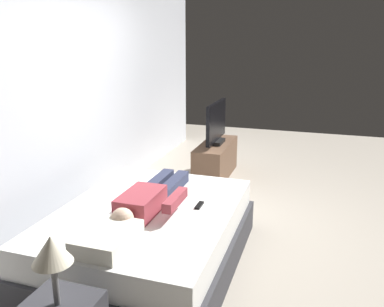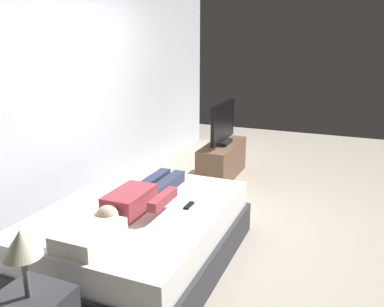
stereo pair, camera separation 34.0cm
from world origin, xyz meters
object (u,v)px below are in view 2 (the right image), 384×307
object	(u,v)px
remote	(189,205)
tv	(223,124)
bed	(139,235)
pillow	(89,235)
person	(139,197)
tv_stand	(222,161)
lamp	(21,245)

from	to	relation	value
remote	tv	world-z (taller)	tv
bed	pillow	xyz separation A→B (m)	(-0.67, 0.00, 0.34)
person	tv_stand	size ratio (longest dim) A/B	1.15
tv_stand	lamp	world-z (taller)	lamp
tv	remote	bearing A→B (deg)	-168.81
bed	lamp	bearing A→B (deg)	-178.44
bed	pillow	bearing A→B (deg)	180.00
remote	tv	bearing A→B (deg)	11.19
bed	tv	bearing A→B (deg)	0.93
person	remote	size ratio (longest dim) A/B	8.40
lamp	person	bearing A→B (deg)	1.40
tv	lamp	xyz separation A→B (m)	(-3.74, -0.08, 0.07)
person	tv	size ratio (longest dim) A/B	1.43
bed	tv_stand	bearing A→B (deg)	0.93
person	remote	world-z (taller)	person
person	remote	bearing A→B (deg)	-69.53
pillow	tv_stand	size ratio (longest dim) A/B	0.44
bed	tv	distance (m)	2.50
bed	lamp	xyz separation A→B (m)	(-1.29, -0.04, 0.59)
pillow	lamp	size ratio (longest dim) A/B	1.14
bed	pillow	size ratio (longest dim) A/B	4.14
tv	tv_stand	bearing A→B (deg)	165.96
bed	remote	bearing A→B (deg)	-66.18
bed	pillow	distance (m)	0.75
bed	tv_stand	distance (m)	2.44
bed	person	bearing A→B (deg)	-5.87
tv	lamp	world-z (taller)	tv
pillow	tv	bearing A→B (deg)	0.73
person	tv_stand	xyz separation A→B (m)	(2.41, 0.04, -0.37)
tv	lamp	bearing A→B (deg)	-178.85
bed	remote	world-z (taller)	remote
remote	bed	bearing A→B (deg)	113.82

